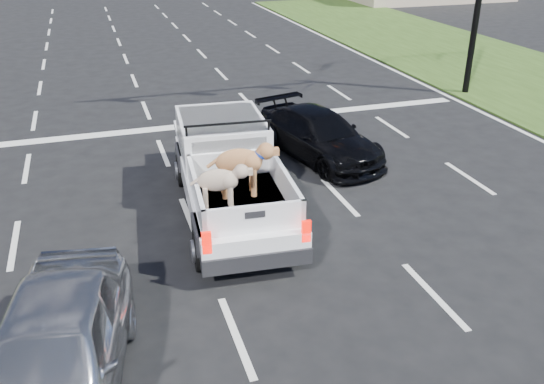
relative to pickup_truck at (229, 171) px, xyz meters
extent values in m
plane|color=black|center=(0.82, -4.10, -0.96)|extent=(160.00, 160.00, 0.00)
cube|color=silver|center=(-4.43, 1.90, -0.95)|extent=(0.12, 60.00, 0.01)
cube|color=silver|center=(-0.93, 1.90, -0.95)|extent=(0.12, 60.00, 0.01)
cube|color=silver|center=(2.57, 1.90, -0.95)|extent=(0.12, 60.00, 0.01)
cube|color=silver|center=(6.07, 1.90, -0.95)|extent=(0.12, 60.00, 0.01)
cube|color=silver|center=(9.62, 1.90, -0.95)|extent=(0.15, 60.00, 0.01)
cube|color=silver|center=(0.82, 5.90, -0.95)|extent=(17.00, 0.45, 0.01)
cylinder|color=black|center=(-1.04, -2.06, -0.57)|extent=(0.34, 0.79, 0.77)
cylinder|color=black|center=(0.72, -2.20, -0.57)|extent=(0.34, 0.79, 0.77)
cylinder|color=black|center=(-0.73, 1.68, -0.57)|extent=(0.34, 0.79, 0.77)
cylinder|color=black|center=(1.02, 1.53, -0.57)|extent=(0.34, 0.79, 0.77)
cube|color=white|center=(0.00, -0.21, -0.29)|extent=(2.35, 5.51, 0.53)
cube|color=white|center=(0.10, 1.05, 0.41)|extent=(2.05, 2.47, 0.87)
cube|color=black|center=(0.01, -0.10, 0.44)|extent=(1.57, 0.16, 0.63)
cylinder|color=black|center=(0.02, 0.04, 1.05)|extent=(1.82, 0.20, 0.05)
cube|color=black|center=(-0.10, -1.40, -0.05)|extent=(2.01, 2.72, 0.06)
cube|color=white|center=(-0.96, -1.33, 0.24)|extent=(0.29, 2.58, 0.53)
cube|color=white|center=(0.76, -1.47, 0.24)|extent=(0.29, 2.58, 0.53)
cube|color=white|center=(-0.20, -2.65, 0.24)|extent=(1.80, 0.23, 0.53)
cube|color=red|center=(-1.08, -2.79, 0.01)|extent=(0.17, 0.07, 0.41)
cube|color=red|center=(0.64, -2.93, 0.01)|extent=(0.17, 0.07, 0.41)
cube|color=black|center=(-0.21, -2.79, -0.47)|extent=(1.96, 0.46, 0.30)
imported|color=#A7A9AE|center=(-3.47, -4.62, -0.21)|extent=(2.51, 4.65, 1.50)
imported|color=black|center=(3.02, 2.35, -0.34)|extent=(2.72, 4.56, 1.24)
camera|label=1|loc=(-2.55, -10.98, 4.93)|focal=38.00mm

